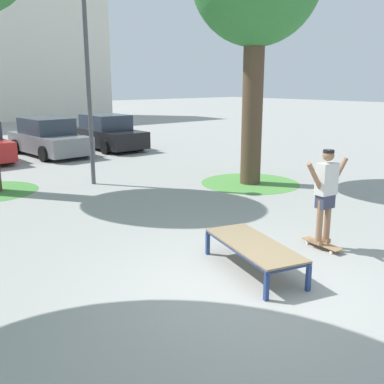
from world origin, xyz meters
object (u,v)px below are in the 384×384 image
at_px(skate_box, 254,246).
at_px(light_post, 86,47).
at_px(car_black, 107,133).
at_px(skateboard, 322,244).
at_px(skater, 326,190).
at_px(car_grey, 48,138).

bearing_deg(skate_box, light_post, 81.93).
bearing_deg(car_black, skateboard, -103.54).
height_order(skateboard, skater, skater).
bearing_deg(light_post, car_black, 57.19).
height_order(car_grey, light_post, light_post).
relative_size(skater, car_black, 0.40).
xyz_separation_m(skater, car_black, (3.22, 13.35, -0.38)).
bearing_deg(car_grey, skateboard, -92.05).
relative_size(skate_box, light_post, 0.35).
xyz_separation_m(skater, light_post, (-0.66, 7.34, 2.75)).
height_order(skate_box, car_black, car_black).
relative_size(car_grey, light_post, 0.73).
height_order(skateboard, light_post, light_post).
height_order(skate_box, skateboard, skate_box).
xyz_separation_m(skateboard, car_grey, (0.47, 13.26, 0.61)).
xyz_separation_m(skateboard, skater, (0.00, 0.00, 0.99)).
distance_m(car_black, light_post, 7.81).
xyz_separation_m(skate_box, car_black, (4.90, 13.23, 0.28)).
bearing_deg(car_black, skate_box, -110.32).
xyz_separation_m(skate_box, skater, (1.68, -0.12, 0.66)).
xyz_separation_m(car_grey, car_black, (2.74, 0.10, 0.00)).
distance_m(car_grey, light_post, 6.79).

